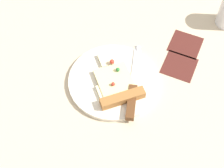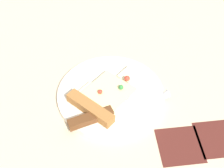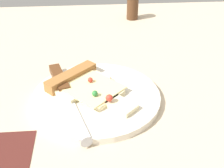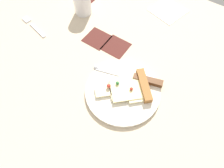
{
  "view_description": "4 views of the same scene",
  "coord_description": "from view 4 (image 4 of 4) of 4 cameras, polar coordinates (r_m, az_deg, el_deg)",
  "views": [
    {
      "loc": [
        -52.75,
        -24.52,
        75.46
      ],
      "look_at": [
        -9.08,
        -5.07,
        2.82
      ],
      "focal_mm": 52.59,
      "sensor_mm": 36.0,
      "label": 1
    },
    {
      "loc": [
        -12.01,
        -53.17,
        58.04
      ],
      "look_at": [
        -6.18,
        -3.25,
        2.89
      ],
      "focal_mm": 51.99,
      "sensor_mm": 36.0,
      "label": 2
    },
    {
      "loc": [
        39.86,
        -5.24,
        33.77
      ],
      "look_at": [
        -7.07,
        -1.3,
        3.21
      ],
      "focal_mm": 46.92,
      "sensor_mm": 36.0,
      "label": 3
    },
    {
      "loc": [
        -21.01,
        23.07,
        58.71
      ],
      "look_at": [
        -3.06,
        -3.33,
        3.29
      ],
      "focal_mm": 31.82,
      "sensor_mm": 36.0,
      "label": 4
    }
  ],
  "objects": [
    {
      "name": "drinking_glass",
      "position": [
        0.89,
        -8.54,
        22.13
      ],
      "size": [
        6.99,
        6.99,
        9.59
      ],
      "primitive_type": "cylinder",
      "color": "white",
      "rests_on": "ground_plane"
    },
    {
      "name": "fork",
      "position": [
        0.91,
        -21.83,
        15.39
      ],
      "size": [
        15.32,
        5.09,
        0.8
      ],
      "rotation": [
        0.0,
        0.0,
        4.49
      ],
      "color": "silver",
      "rests_on": "ground_plane"
    },
    {
      "name": "knife",
      "position": [
        0.67,
        6.46,
        1.99
      ],
      "size": [
        23.61,
        8.81,
        2.45
      ],
      "rotation": [
        0.0,
        0.0,
        5.0
      ],
      "color": "silver",
      "rests_on": "plate"
    },
    {
      "name": "ground_plane",
      "position": [
        0.68,
        -3.74,
        -2.74
      ],
      "size": [
        130.66,
        130.66,
        3.0
      ],
      "color": "#C6B293",
      "rests_on": "ground"
    },
    {
      "name": "plate",
      "position": [
        0.66,
        3.1,
        -1.96
      ],
      "size": [
        24.87,
        24.87,
        1.27
      ],
      "primitive_type": "cylinder",
      "color": "silver",
      "rests_on": "ground_plane"
    },
    {
      "name": "napkin",
      "position": [
        0.95,
        15.75,
        19.75
      ],
      "size": [
        15.84,
        15.84,
        0.4
      ],
      "primitive_type": "cube",
      "rotation": [
        0.0,
        0.0,
        -0.25
      ],
      "color": "white",
      "rests_on": "ground_plane"
    },
    {
      "name": "pizza_slice",
      "position": [
        0.65,
        5.38,
        -1.02
      ],
      "size": [
        17.97,
        17.66,
        2.62
      ],
      "rotation": [
        0.0,
        0.0,
        5.47
      ],
      "color": "beige",
      "rests_on": "plate"
    }
  ]
}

